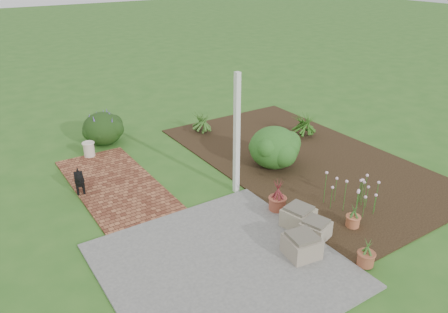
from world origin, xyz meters
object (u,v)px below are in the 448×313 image
black_dog (79,179)px  cream_ceramic_urn (89,149)px  evergreen_shrub (274,146)px  stone_trough_near (302,246)px

black_dog → cream_ceramic_urn: size_ratio=1.68×
black_dog → evergreen_shrub: evergreen_shrub is taller
cream_ceramic_urn → black_dog: bearing=-113.1°
evergreen_shrub → cream_ceramic_urn: bearing=140.1°
stone_trough_near → evergreen_shrub: evergreen_shrub is taller
stone_trough_near → evergreen_shrub: 3.33m
stone_trough_near → black_dog: bearing=120.7°
black_dog → stone_trough_near: bearing=-48.0°
black_dog → cream_ceramic_urn: 1.82m
stone_trough_near → cream_ceramic_urn: cream_ceramic_urn is taller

